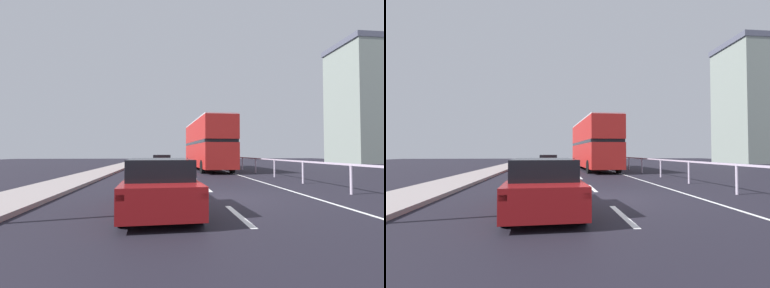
{
  "view_description": "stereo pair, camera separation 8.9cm",
  "coord_description": "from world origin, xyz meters",
  "views": [
    {
      "loc": [
        -1.84,
        -9.12,
        1.56
      ],
      "look_at": [
        -0.18,
        6.89,
        2.06
      ],
      "focal_mm": 25.17,
      "sensor_mm": 36.0,
      "label": 1
    },
    {
      "loc": [
        -1.75,
        -9.13,
        1.56
      ],
      "look_at": [
        -0.18,
        6.89,
        2.06
      ],
      "focal_mm": 25.17,
      "sensor_mm": 36.0,
      "label": 2
    }
  ],
  "objects": [
    {
      "name": "hatchback_car_near",
      "position": [
        -1.97,
        -1.73,
        0.67
      ],
      "size": [
        2.02,
        4.62,
        1.39
      ],
      "rotation": [
        0.0,
        0.0,
        0.05
      ],
      "color": "maroon",
      "rests_on": "ground"
    },
    {
      "name": "double_decker_bus_red",
      "position": [
        1.97,
        14.79,
        2.34
      ],
      "size": [
        2.88,
        11.42,
        4.36
      ],
      "rotation": [
        0.0,
        0.0,
        0.04
      ],
      "color": "#B3201D",
      "rests_on": "ground"
    },
    {
      "name": "lane_paint_markings",
      "position": [
        2.03,
        8.49,
        0.0
      ],
      "size": [
        3.41,
        46.0,
        0.01
      ],
      "color": "silver",
      "rests_on": "ground"
    },
    {
      "name": "ground_plane",
      "position": [
        0.0,
        0.0,
        -0.05
      ],
      "size": [
        75.59,
        120.0,
        0.1
      ],
      "primitive_type": "cube",
      "color": "black"
    },
    {
      "name": "sedan_car_ahead",
      "position": [
        -2.05,
        15.74,
        0.65
      ],
      "size": [
        1.76,
        4.48,
        1.34
      ],
      "rotation": [
        0.0,
        0.0,
        0.0
      ],
      "color": "#9E1811",
      "rests_on": "ground"
    },
    {
      "name": "bridge_side_railing",
      "position": [
        5.09,
        9.0,
        0.92
      ],
      "size": [
        0.1,
        42.0,
        1.14
      ],
      "color": "#BAAAC1",
      "rests_on": "ground"
    },
    {
      "name": "near_sidewalk_kerb",
      "position": [
        -6.58,
        0.0,
        0.07
      ],
      "size": [
        2.24,
        80.0,
        0.14
      ],
      "primitive_type": "cube",
      "color": "gray",
      "rests_on": "ground"
    }
  ]
}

